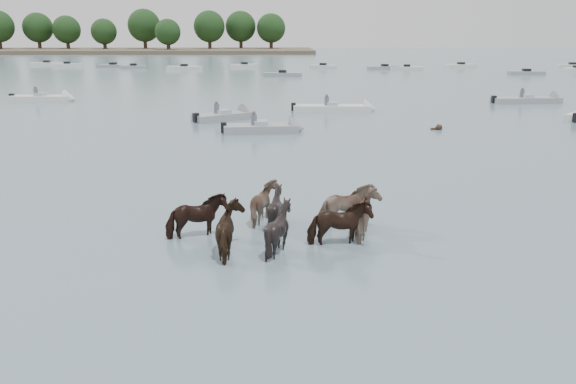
{
  "coord_description": "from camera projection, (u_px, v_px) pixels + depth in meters",
  "views": [
    {
      "loc": [
        -0.93,
        -15.62,
        5.97
      ],
      "look_at": [
        -0.49,
        1.69,
        1.1
      ],
      "focal_mm": 35.9,
      "sensor_mm": 36.0,
      "label": 1
    }
  ],
  "objects": [
    {
      "name": "shoreline",
      "position": [
        24.0,
        51.0,
        159.17
      ],
      "size": [
        160.0,
        30.0,
        1.0
      ],
      "primitive_type": "cube",
      "color": "#4C4233",
      "rests_on": "ground"
    },
    {
      "name": "distant_flotilla",
      "position": [
        280.0,
        67.0,
        92.12
      ],
      "size": [
        101.24,
        28.77,
        0.93
      ],
      "color": "silver",
      "rests_on": "ground"
    },
    {
      "name": "pony_herd",
      "position": [
        289.0,
        219.0,
        17.1
      ],
      "size": [
        6.95,
        4.55,
        1.57
      ],
      "color": "black",
      "rests_on": "ground"
    },
    {
      "name": "motorboat_b",
      "position": [
        273.0,
        129.0,
        34.93
      ],
      "size": [
        5.13,
        1.98,
        1.92
      ],
      "rotation": [
        0.0,
        0.0,
        0.08
      ],
      "color": "gray",
      "rests_on": "ground"
    },
    {
      "name": "swimming_pony",
      "position": [
        438.0,
        128.0,
        35.89
      ],
      "size": [
        0.72,
        0.44,
        0.44
      ],
      "color": "black",
      "rests_on": "ground"
    },
    {
      "name": "motorboat_c",
      "position": [
        342.0,
        108.0,
        43.93
      ],
      "size": [
        6.52,
        1.84,
        1.92
      ],
      "rotation": [
        0.0,
        0.0,
        -0.04
      ],
      "color": "silver",
      "rests_on": "ground"
    },
    {
      "name": "ground",
      "position": [
        306.0,
        244.0,
        16.67
      ],
      "size": [
        400.0,
        400.0,
        0.0
      ],
      "primitive_type": "plane",
      "color": "slate",
      "rests_on": "ground"
    },
    {
      "name": "motorboat_f",
      "position": [
        50.0,
        98.0,
        50.35
      ],
      "size": [
        5.83,
        1.89,
        1.92
      ],
      "rotation": [
        0.0,
        0.0,
        -0.05
      ],
      "color": "silver",
      "rests_on": "ground"
    },
    {
      "name": "treeline",
      "position": [
        33.0,
        28.0,
        160.21
      ],
      "size": [
        143.51,
        20.06,
        12.08
      ],
      "color": "#382619",
      "rests_on": "ground"
    },
    {
      "name": "motorboat_e",
      "position": [
        535.0,
        100.0,
        49.14
      ],
      "size": [
        6.41,
        2.0,
        1.92
      ],
      "rotation": [
        0.0,
        0.0,
        0.07
      ],
      "color": "gray",
      "rests_on": "ground"
    },
    {
      "name": "motorboat_a",
      "position": [
        232.0,
        116.0,
        40.09
      ],
      "size": [
        4.67,
        3.87,
        1.92
      ],
      "rotation": [
        0.0,
        0.0,
        0.59
      ],
      "color": "gray",
      "rests_on": "ground"
    }
  ]
}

